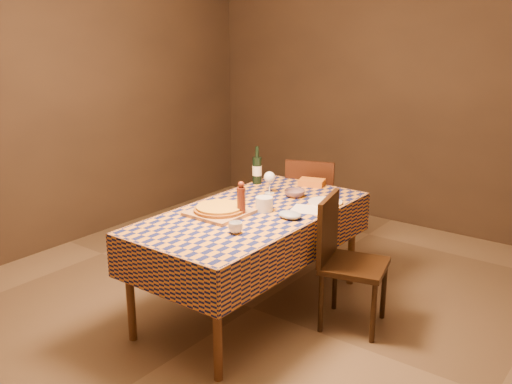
# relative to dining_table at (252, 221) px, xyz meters

# --- Properties ---
(room) EXTENTS (5.00, 5.10, 2.70)m
(room) POSITION_rel_dining_table_xyz_m (0.00, 0.00, 0.66)
(room) COLOR brown
(room) RESTS_ON ground
(dining_table) EXTENTS (0.94, 1.84, 0.77)m
(dining_table) POSITION_rel_dining_table_xyz_m (0.00, 0.00, 0.00)
(dining_table) COLOR brown
(dining_table) RESTS_ON ground
(cutting_board) EXTENTS (0.39, 0.39, 0.02)m
(cutting_board) POSITION_rel_dining_table_xyz_m (-0.14, -0.19, 0.09)
(cutting_board) COLOR #AE8151
(cutting_board) RESTS_ON dining_table
(pizza) EXTENTS (0.46, 0.46, 0.04)m
(pizza) POSITION_rel_dining_table_xyz_m (-0.14, -0.19, 0.12)
(pizza) COLOR brown
(pizza) RESTS_ON cutting_board
(pepper_mill) EXTENTS (0.08, 0.08, 0.25)m
(pepper_mill) POSITION_rel_dining_table_xyz_m (0.01, -0.13, 0.19)
(pepper_mill) COLOR #531F13
(pepper_mill) RESTS_ON dining_table
(bowl) EXTENTS (0.18, 0.18, 0.05)m
(bowl) POSITION_rel_dining_table_xyz_m (0.05, 0.48, 0.10)
(bowl) COLOR #614952
(bowl) RESTS_ON dining_table
(wine_glass) EXTENTS (0.09, 0.09, 0.18)m
(wine_glass) POSITION_rel_dining_table_xyz_m (-0.15, 0.43, 0.20)
(wine_glass) COLOR silver
(wine_glass) RESTS_ON dining_table
(wine_bottle) EXTENTS (0.10, 0.10, 0.31)m
(wine_bottle) POSITION_rel_dining_table_xyz_m (-0.41, 0.61, 0.19)
(wine_bottle) COLOR black
(wine_bottle) RESTS_ON dining_table
(deli_tub) EXTENTS (0.14, 0.14, 0.10)m
(deli_tub) POSITION_rel_dining_table_xyz_m (0.07, 0.06, 0.13)
(deli_tub) COLOR silver
(deli_tub) RESTS_ON dining_table
(takeout_container) EXTENTS (0.24, 0.20, 0.05)m
(takeout_container) POSITION_rel_dining_table_xyz_m (-0.01, 0.83, 0.10)
(takeout_container) COLOR #C16619
(takeout_container) RESTS_ON dining_table
(white_plate) EXTENTS (0.26, 0.26, 0.01)m
(white_plate) POSITION_rel_dining_table_xyz_m (0.32, 0.48, 0.08)
(white_plate) COLOR white
(white_plate) RESTS_ON dining_table
(tumbler) EXTENTS (0.09, 0.09, 0.07)m
(tumbler) POSITION_rel_dining_table_xyz_m (0.18, -0.41, 0.11)
(tumbler) COLOR white
(tumbler) RESTS_ON dining_table
(flour_patch) EXTENTS (0.31, 0.27, 0.00)m
(flour_patch) POSITION_rel_dining_table_xyz_m (0.32, 0.27, 0.08)
(flour_patch) COLOR silver
(flour_patch) RESTS_ON dining_table
(flour_bag) EXTENTS (0.17, 0.13, 0.05)m
(flour_bag) POSITION_rel_dining_table_xyz_m (0.30, 0.03, 0.10)
(flour_bag) COLOR #91A4BA
(flour_bag) RESTS_ON dining_table
(chair_far) EXTENTS (0.54, 0.55, 0.93)m
(chair_far) POSITION_rel_dining_table_xyz_m (-0.16, 1.08, -0.17)
(chair_far) COLOR black
(chair_far) RESTS_ON ground
(chair_right) EXTENTS (0.52, 0.51, 0.93)m
(chair_right) POSITION_rel_dining_table_xyz_m (0.63, 0.22, -0.17)
(chair_right) COLOR black
(chair_right) RESTS_ON ground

